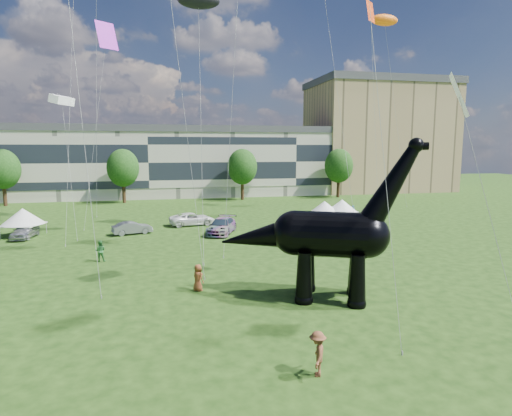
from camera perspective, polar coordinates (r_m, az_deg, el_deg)
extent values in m
plane|color=#16330C|center=(23.25, 2.57, -15.14)|extent=(220.00, 220.00, 0.00)
cube|color=beige|center=(82.74, -14.02, 5.66)|extent=(78.00, 11.00, 12.00)
cube|color=tan|center=(97.00, 15.95, 8.87)|extent=(28.00, 18.00, 22.00)
cylinder|color=#382314|center=(77.98, -30.48, 1.41)|extent=(0.56, 0.56, 3.20)
ellipsoid|color=#14380F|center=(77.66, -30.73, 4.86)|extent=(5.20, 5.20, 6.24)
cylinder|color=#382314|center=(74.32, -17.19, 1.89)|extent=(0.56, 0.56, 3.20)
ellipsoid|color=#14380F|center=(73.98, -17.34, 5.52)|extent=(5.20, 5.20, 6.24)
cylinder|color=#382314|center=(75.25, -1.83, 2.32)|extent=(0.56, 0.56, 3.20)
ellipsoid|color=#14380F|center=(74.93, -1.85, 5.91)|extent=(5.20, 5.20, 6.24)
cylinder|color=#382314|center=(80.46, 10.89, 2.55)|extent=(0.56, 0.56, 3.20)
ellipsoid|color=#14380F|center=(80.15, 10.98, 5.91)|extent=(5.20, 5.20, 6.24)
cone|color=black|center=(25.74, 6.44, -9.22)|extent=(1.39, 1.39, 3.06)
sphere|color=black|center=(26.17, 6.39, -12.04)|extent=(1.12, 1.12, 1.12)
cone|color=black|center=(27.88, 6.87, -7.86)|extent=(1.39, 1.39, 3.06)
sphere|color=black|center=(28.28, 6.82, -10.49)|extent=(1.12, 1.12, 1.12)
cone|color=black|center=(25.66, 13.36, -9.44)|extent=(1.39, 1.39, 3.06)
sphere|color=black|center=(26.10, 13.26, -12.27)|extent=(1.12, 1.12, 1.12)
cone|color=black|center=(27.81, 13.23, -8.06)|extent=(1.39, 1.39, 3.06)
sphere|color=black|center=(28.21, 13.14, -10.69)|extent=(1.12, 1.12, 1.12)
cylinder|color=black|center=(26.14, 9.88, -3.47)|extent=(5.04, 4.26, 2.76)
sphere|color=black|center=(26.28, 5.19, -3.32)|extent=(2.76, 2.76, 2.76)
sphere|color=black|center=(26.17, 14.58, -3.60)|extent=(2.66, 2.66, 2.66)
cone|color=black|center=(25.84, 17.58, 2.77)|extent=(4.14, 2.96, 5.41)
sphere|color=black|center=(25.90, 20.57, 7.84)|extent=(0.86, 0.86, 0.86)
cylinder|color=black|center=(25.95, 21.24, 7.70)|extent=(0.84, 0.70, 0.45)
cone|color=black|center=(26.66, 0.67, -3.87)|extent=(5.81, 4.15, 3.00)
imported|color=silver|center=(49.38, -28.45, -2.72)|extent=(2.11, 4.50, 1.49)
imported|color=gray|center=(47.33, -16.19, -2.56)|extent=(4.36, 2.58, 1.36)
imported|color=white|center=(51.24, -8.49, -1.46)|extent=(5.71, 3.45, 1.48)
imported|color=#595960|center=(45.89, -4.58, -2.39)|extent=(4.31, 6.23, 1.67)
cube|color=white|center=(55.31, 11.37, -0.46)|extent=(3.87, 3.87, 0.12)
cone|color=white|center=(55.20, 11.39, 0.35)|extent=(4.90, 4.90, 1.49)
cylinder|color=#999999|center=(53.45, 11.37, -1.35)|extent=(0.06, 0.06, 1.09)
cylinder|color=#999999|center=(55.45, 13.38, -1.07)|extent=(0.06, 0.06, 1.09)
cylinder|color=#999999|center=(55.40, 9.33, -0.97)|extent=(0.06, 0.06, 1.09)
cylinder|color=#999999|center=(57.33, 11.34, -0.71)|extent=(0.06, 0.06, 1.09)
cube|color=white|center=(54.64, 9.09, -0.58)|extent=(3.63, 3.63, 0.11)
cone|color=white|center=(54.53, 9.11, 0.19)|extent=(4.60, 4.60, 1.39)
cylinder|color=#999999|center=(52.90, 9.02, -1.42)|extent=(0.06, 0.06, 1.02)
cylinder|color=#999999|center=(54.70, 11.01, -1.16)|extent=(0.06, 0.06, 1.02)
cylinder|color=#999999|center=(54.79, 7.16, -1.06)|extent=(0.06, 0.06, 1.02)
cylinder|color=#999999|center=(56.53, 9.14, -0.82)|extent=(0.06, 0.06, 1.02)
cube|color=silver|center=(50.62, -28.58, -1.95)|extent=(4.08, 4.08, 0.13)
cone|color=silver|center=(50.49, -28.65, -0.96)|extent=(5.16, 5.16, 1.65)
cylinder|color=#999999|center=(50.31, -30.95, -2.87)|extent=(0.07, 0.07, 1.21)
cylinder|color=#999999|center=(48.63, -27.96, -3.00)|extent=(0.07, 0.07, 1.21)
cylinder|color=#999999|center=(52.82, -29.06, -2.27)|extent=(0.07, 0.07, 1.21)
cylinder|color=#999999|center=(51.22, -26.16, -2.37)|extent=(0.07, 0.07, 1.21)
imported|color=#2C7031|center=(36.94, -20.05, -5.39)|extent=(0.91, 0.74, 1.74)
imported|color=brown|center=(28.04, -7.74, -9.18)|extent=(0.95, 1.02, 1.75)
imported|color=#9B582A|center=(44.20, 12.67, -2.99)|extent=(0.84, 1.17, 1.64)
imported|color=teal|center=(57.34, 12.79, -0.46)|extent=(0.72, 0.71, 1.68)
imported|color=brown|center=(18.34, 8.20, -18.68)|extent=(1.06, 1.37, 1.86)
imported|color=black|center=(47.58, 10.30, -2.14)|extent=(1.56, 0.65, 1.64)
cube|color=white|center=(52.35, -24.47, 12.96)|extent=(2.43, 3.09, 1.13)
plane|color=purple|center=(55.08, -19.29, 20.89)|extent=(3.20, 2.72, 3.14)
plane|color=red|center=(63.40, 15.03, 23.99)|extent=(2.46, 2.10, 2.71)
ellipsoid|color=orange|center=(74.01, 16.75, 22.87)|extent=(4.67, 4.17, 1.70)
plane|color=white|center=(23.79, 25.43, 13.40)|extent=(1.99, 2.42, 2.09)
ellipsoid|color=black|center=(42.39, -7.68, 25.75)|extent=(3.56, 4.10, 1.48)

